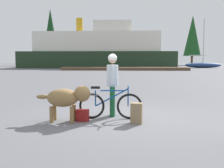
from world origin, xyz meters
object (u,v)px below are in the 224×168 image
at_px(bicycle, 110,105).
at_px(handbag_pannier, 83,115).
at_px(person_cyclist, 112,79).
at_px(dog, 67,98).
at_px(sailboat_moored, 203,65).
at_px(backpack, 137,113).
at_px(ferry_boat, 98,51).

xyz_separation_m(bicycle, handbag_pannier, (-0.70, -0.31, -0.22)).
distance_m(person_cyclist, dog, 1.43).
bearing_deg(dog, sailboat_moored, 70.29).
relative_size(person_cyclist, backpack, 3.38).
xyz_separation_m(backpack, sailboat_moored, (12.56, 40.12, 0.26)).
bearing_deg(person_cyclist, dog, -145.93).
relative_size(person_cyclist, ferry_boat, 0.07).
xyz_separation_m(bicycle, person_cyclist, (0.05, 0.37, 0.68)).
bearing_deg(backpack, ferry_boat, 97.04).
xyz_separation_m(handbag_pannier, ferry_boat, (-3.56, 39.85, 2.73)).
bearing_deg(ferry_boat, sailboat_moored, 0.25).
relative_size(dog, ferry_boat, 0.05).
xyz_separation_m(bicycle, ferry_boat, (-4.26, 39.54, 2.51)).
bearing_deg(handbag_pannier, person_cyclist, 42.45).
bearing_deg(backpack, sailboat_moored, 72.62).
xyz_separation_m(dog, ferry_boat, (-3.18, 39.93, 2.26)).
distance_m(ferry_boat, sailboat_moored, 17.67).
xyz_separation_m(dog, sailboat_moored, (14.33, 40.01, -0.10)).
bearing_deg(handbag_pannier, sailboat_moored, 70.74).
height_order(dog, sailboat_moored, sailboat_moored).
height_order(ferry_boat, sailboat_moored, ferry_boat).
bearing_deg(ferry_boat, backpack, -82.96).
distance_m(bicycle, ferry_boat, 39.85).
bearing_deg(sailboat_moored, ferry_boat, -179.75).
distance_m(handbag_pannier, ferry_boat, 40.10).
distance_m(bicycle, dog, 1.17).
xyz_separation_m(person_cyclist, handbag_pannier, (-0.74, -0.68, -0.91)).
distance_m(bicycle, backpack, 0.86).
height_order(dog, ferry_boat, ferry_boat).
height_order(person_cyclist, backpack, person_cyclist).
height_order(handbag_pannier, ferry_boat, ferry_boat).
distance_m(person_cyclist, handbag_pannier, 1.36).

